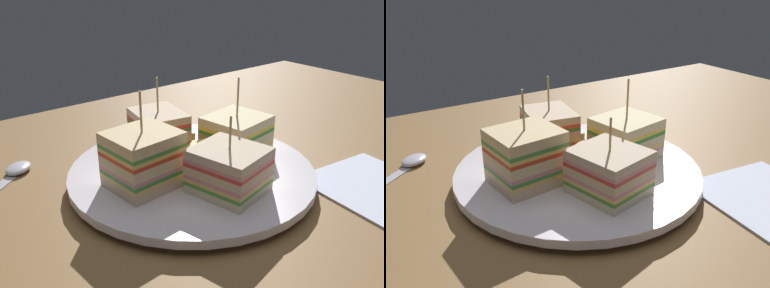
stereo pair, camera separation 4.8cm
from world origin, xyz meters
TOP-DOWN VIEW (x-y plane):
  - ground_plane at (0.00, 0.00)cm, footprint 123.06×72.11cm
  - plate at (0.00, 0.00)cm, footprint 28.85×28.85cm
  - sandwich_wedge_0 at (-6.68, 0.12)cm, footprint 7.56×6.88cm
  - sandwich_wedge_1 at (-0.54, -6.66)cm, footprint 7.83×8.30cm
  - sandwich_wedge_2 at (6.66, -0.52)cm, footprint 7.99×7.51cm
  - sandwich_wedge_3 at (0.25, 6.68)cm, footprint 6.94×8.03cm
  - chip_pile at (0.30, -0.94)cm, footprint 6.67×7.28cm
  - spoon at (-17.03, 14.10)cm, footprint 13.74×11.80cm
  - napkin at (15.34, -15.07)cm, footprint 14.73×15.05cm

SIDE VIEW (x-z plane):
  - ground_plane at x=0.00cm, z-range -1.80..0.00cm
  - napkin at x=15.34cm, z-range 0.00..0.50cm
  - spoon at x=-17.03cm, z-range -0.10..0.90cm
  - plate at x=0.00cm, z-range 0.18..1.94cm
  - chip_pile at x=0.30cm, z-range 1.58..4.83cm
  - sandwich_wedge_1 at x=-0.54cm, z-range -0.04..8.38cm
  - sandwich_wedge_2 at x=6.66cm, z-range -0.70..9.19cm
  - sandwich_wedge_3 at x=0.25cm, z-range -0.46..9.10cm
  - sandwich_wedge_0 at x=-6.68cm, z-range -0.47..10.12cm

